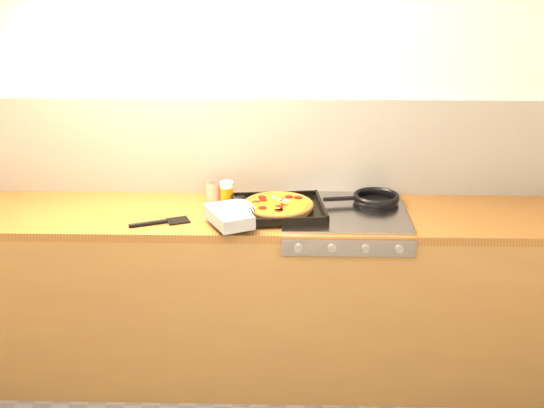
{
  "coord_description": "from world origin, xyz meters",
  "views": [
    {
      "loc": [
        0.18,
        -2.0,
        2.08
      ],
      "look_at": [
        0.1,
        1.08,
        0.95
      ],
      "focal_mm": 45.0,
      "sensor_mm": 36.0,
      "label": 1
    }
  ],
  "objects_px": {
    "pizza_on_tray": "(264,208)",
    "juice_glass": "(227,192)",
    "frying_pan": "(375,199)",
    "tomato_can": "(213,190)"
  },
  "relations": [
    {
      "from": "pizza_on_tray",
      "to": "tomato_can",
      "type": "relative_size",
      "value": 5.41
    },
    {
      "from": "pizza_on_tray",
      "to": "tomato_can",
      "type": "height_order",
      "value": "tomato_can"
    },
    {
      "from": "pizza_on_tray",
      "to": "juice_glass",
      "type": "height_order",
      "value": "juice_glass"
    },
    {
      "from": "frying_pan",
      "to": "juice_glass",
      "type": "xyz_separation_m",
      "value": [
        -0.74,
        0.01,
        0.02
      ]
    },
    {
      "from": "tomato_can",
      "to": "juice_glass",
      "type": "bearing_deg",
      "value": -28.77
    },
    {
      "from": "pizza_on_tray",
      "to": "tomato_can",
      "type": "distance_m",
      "value": 0.36
    },
    {
      "from": "pizza_on_tray",
      "to": "frying_pan",
      "type": "relative_size",
      "value": 1.47
    },
    {
      "from": "pizza_on_tray",
      "to": "juice_glass",
      "type": "xyz_separation_m",
      "value": [
        -0.2,
        0.19,
        0.01
      ]
    },
    {
      "from": "pizza_on_tray",
      "to": "juice_glass",
      "type": "bearing_deg",
      "value": 135.4
    },
    {
      "from": "frying_pan",
      "to": "pizza_on_tray",
      "type": "bearing_deg",
      "value": -161.69
    }
  ]
}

